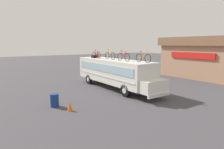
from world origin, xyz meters
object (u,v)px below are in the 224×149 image
at_px(bus, 115,71).
at_px(traffic_cone, 70,106).
at_px(rooftop_bicycle_1, 96,55).
at_px(trash_bin, 55,100).
at_px(rooftop_bicycle_2, 110,55).
at_px(rooftop_bicycle_4, 143,58).
at_px(luggage_bag_1, 96,55).
at_px(rooftop_bicycle_3, 123,57).
at_px(luggage_bag_2, 94,57).

bearing_deg(bus, traffic_cone, -58.82).
relative_size(rooftop_bicycle_1, trash_bin, 1.86).
xyz_separation_m(rooftop_bicycle_2, rooftop_bicycle_4, (4.37, 0.38, 0.00)).
xyz_separation_m(luggage_bag_1, rooftop_bicycle_2, (3.59, -0.48, 0.19)).
xyz_separation_m(bus, rooftop_bicycle_1, (-2.85, -0.41, 1.53)).
height_order(bus, rooftop_bicycle_1, rooftop_bicycle_1).
height_order(luggage_bag_1, rooftop_bicycle_4, rooftop_bicycle_4).
bearing_deg(luggage_bag_1, bus, -5.02).
bearing_deg(rooftop_bicycle_3, trash_bin, -82.80).
xyz_separation_m(luggage_bag_1, rooftop_bicycle_1, (1.41, -0.79, 0.17)).
height_order(rooftop_bicycle_2, rooftop_bicycle_3, rooftop_bicycle_2).
bearing_deg(luggage_bag_1, rooftop_bicycle_3, -4.67).
distance_m(rooftop_bicycle_3, traffic_cone, 7.25).
height_order(luggage_bag_1, traffic_cone, luggage_bag_1).
xyz_separation_m(luggage_bag_1, rooftop_bicycle_3, (5.78, -0.47, 0.19)).
distance_m(luggage_bag_2, rooftop_bicycle_3, 5.02).
xyz_separation_m(rooftop_bicycle_3, traffic_cone, (2.31, -6.22, -2.92)).
bearing_deg(rooftop_bicycle_2, traffic_cone, -54.14).
distance_m(bus, rooftop_bicycle_3, 2.17).
bearing_deg(rooftop_bicycle_3, rooftop_bicycle_4, 9.55).
distance_m(luggage_bag_2, rooftop_bicycle_4, 7.23).
bearing_deg(rooftop_bicycle_2, rooftop_bicycle_1, -171.98).
bearing_deg(rooftop_bicycle_2, rooftop_bicycle_3, 0.23).
bearing_deg(traffic_cone, rooftop_bicycle_3, 110.35).
distance_m(luggage_bag_1, luggage_bag_2, 1.07).
distance_m(bus, luggage_bag_2, 3.74).
bearing_deg(rooftop_bicycle_1, traffic_cone, -41.48).
height_order(luggage_bag_2, rooftop_bicycle_1, rooftop_bicycle_1).
height_order(luggage_bag_2, rooftop_bicycle_2, rooftop_bicycle_2).
height_order(rooftop_bicycle_4, trash_bin, rooftop_bicycle_4).
height_order(trash_bin, traffic_cone, trash_bin).
bearing_deg(bus, rooftop_bicycle_4, 4.18).
relative_size(rooftop_bicycle_2, rooftop_bicycle_3, 0.99).
distance_m(trash_bin, traffic_cone, 1.56).
relative_size(luggage_bag_1, rooftop_bicycle_1, 0.35).
height_order(rooftop_bicycle_3, rooftop_bicycle_4, rooftop_bicycle_4).
xyz_separation_m(bus, rooftop_bicycle_2, (-0.67, -0.11, 1.55)).
bearing_deg(trash_bin, traffic_cone, 20.53).
distance_m(rooftop_bicycle_3, rooftop_bicycle_4, 2.22).
relative_size(luggage_bag_2, rooftop_bicycle_1, 0.30).
relative_size(bus, rooftop_bicycle_2, 6.29).
relative_size(bus, trash_bin, 12.30).
bearing_deg(luggage_bag_2, luggage_bag_1, 136.23).
height_order(luggage_bag_1, trash_bin, luggage_bag_1).
relative_size(rooftop_bicycle_3, rooftop_bicycle_4, 1.00).
bearing_deg(traffic_cone, rooftop_bicycle_4, 91.03).
bearing_deg(luggage_bag_2, trash_bin, -47.96).
xyz_separation_m(bus, rooftop_bicycle_4, (3.71, 0.27, 1.55)).
bearing_deg(bus, rooftop_bicycle_2, -170.92).
bearing_deg(rooftop_bicycle_1, bus, 8.27).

